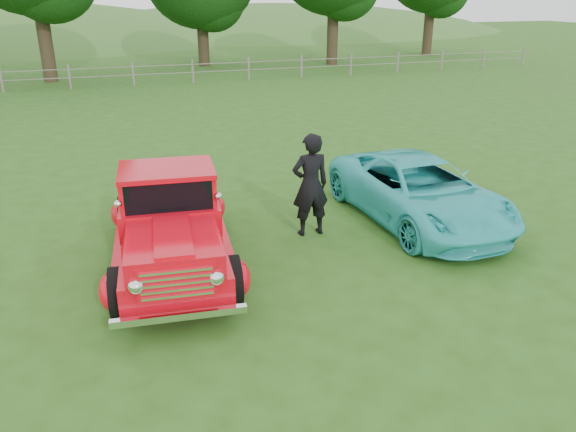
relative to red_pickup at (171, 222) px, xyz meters
name	(u,v)px	position (x,y,z in m)	size (l,w,h in m)	color
ground	(258,288)	(1.14, -1.31, -0.80)	(140.00, 140.00, 0.00)	#274C14
distant_hills	(69,79)	(-2.94, 58.16, -5.34)	(116.00, 60.00, 18.00)	#3D6726
fence_line	(133,74)	(1.14, 20.69, -0.19)	(48.00, 0.12, 1.20)	#6D695C
red_pickup	(171,222)	(0.00, 0.00, 0.00)	(2.62, 5.14, 1.78)	black
teal_sedan	(419,191)	(5.07, 0.36, -0.14)	(2.16, 4.69, 1.30)	#31C6C5
man	(310,185)	(2.73, 0.47, 0.21)	(0.73, 0.48, 2.01)	black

